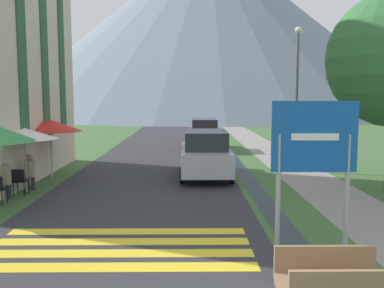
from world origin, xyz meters
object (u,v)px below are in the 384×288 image
(cafe_chair_middle, at_px, (19,179))
(person_seated_near, at_px, (5,176))
(footbridge, at_px, (335,283))
(road_sign, at_px, (314,152))
(cafe_umbrella_middle_white, at_px, (25,134))
(streetlamp, at_px, (297,88))
(cafe_umbrella_rear_red, at_px, (50,125))
(person_seated_far, at_px, (30,170))
(parked_car_near, at_px, (205,154))
(parked_car_far, at_px, (204,134))

(cafe_chair_middle, distance_m, person_seated_near, 0.59)
(footbridge, bearing_deg, road_sign, 83.38)
(footbridge, height_order, cafe_umbrella_middle_white, cafe_umbrella_middle_white)
(streetlamp, bearing_deg, cafe_umbrella_rear_red, -171.51)
(footbridge, height_order, cafe_chair_middle, cafe_chair_middle)
(footbridge, xyz_separation_m, person_seated_far, (-7.59, 7.79, 0.45))
(road_sign, height_order, cafe_umbrella_rear_red, road_sign)
(cafe_umbrella_rear_red, bearing_deg, parked_car_near, 0.31)
(cafe_umbrella_rear_red, bearing_deg, cafe_umbrella_middle_white, -90.66)
(road_sign, height_order, footbridge, road_sign)
(parked_car_far, bearing_deg, road_sign, -84.72)
(road_sign, xyz_separation_m, cafe_chair_middle, (-7.89, 4.93, -1.50))
(person_seated_near, bearing_deg, person_seated_far, 77.43)
(road_sign, bearing_deg, parked_car_far, 95.28)
(parked_car_far, distance_m, cafe_umbrella_middle_white, 13.09)
(road_sign, xyz_separation_m, cafe_umbrella_rear_red, (-7.84, 8.02, 0.01))
(person_seated_far, xyz_separation_m, streetlamp, (9.87, 3.81, 2.82))
(parked_car_far, relative_size, cafe_chair_middle, 5.13)
(cafe_umbrella_middle_white, height_order, streetlamp, streetlamp)
(parked_car_near, bearing_deg, cafe_umbrella_middle_white, -156.76)
(parked_car_far, distance_m, streetlamp, 8.62)
(cafe_chair_middle, distance_m, cafe_umbrella_middle_white, 1.51)
(parked_car_near, height_order, person_seated_near, parked_car_near)
(road_sign, height_order, parked_car_far, road_sign)
(parked_car_near, bearing_deg, streetlamp, 20.38)
(parked_car_near, height_order, cafe_chair_middle, parked_car_near)
(parked_car_far, height_order, cafe_chair_middle, parked_car_far)
(cafe_chair_middle, relative_size, person_seated_near, 0.66)
(cafe_chair_middle, distance_m, streetlamp, 11.32)
(person_seated_near, xyz_separation_m, person_seated_far, (0.28, 1.25, -0.03))
(cafe_umbrella_rear_red, distance_m, person_seated_far, 2.70)
(cafe_chair_middle, bearing_deg, parked_car_near, 45.06)
(person_seated_near, relative_size, person_seated_far, 1.05)
(parked_car_near, relative_size, streetlamp, 0.75)
(road_sign, distance_m, footbridge, 2.78)
(footbridge, xyz_separation_m, cafe_chair_middle, (-7.65, 7.05, 0.29))
(road_sign, distance_m, parked_car_near, 8.33)
(cafe_umbrella_middle_white, bearing_deg, person_seated_near, -103.27)
(person_seated_near, bearing_deg, footbridge, -39.74)
(person_seated_near, bearing_deg, streetlamp, 26.53)
(footbridge, distance_m, cafe_chair_middle, 10.40)
(cafe_chair_middle, height_order, person_seated_near, person_seated_near)
(road_sign, xyz_separation_m, cafe_umbrella_middle_white, (-7.87, 5.46, -0.09))
(parked_car_far, bearing_deg, footbridge, -86.04)
(parked_car_near, distance_m, parked_car_far, 8.84)
(road_sign, bearing_deg, parked_car_near, 102.91)
(road_sign, relative_size, cafe_umbrella_rear_red, 1.29)
(road_sign, relative_size, cafe_chair_middle, 3.58)
(cafe_umbrella_middle_white, height_order, cafe_umbrella_rear_red, cafe_umbrella_rear_red)
(footbridge, xyz_separation_m, cafe_umbrella_rear_red, (-7.59, 10.13, 1.80))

